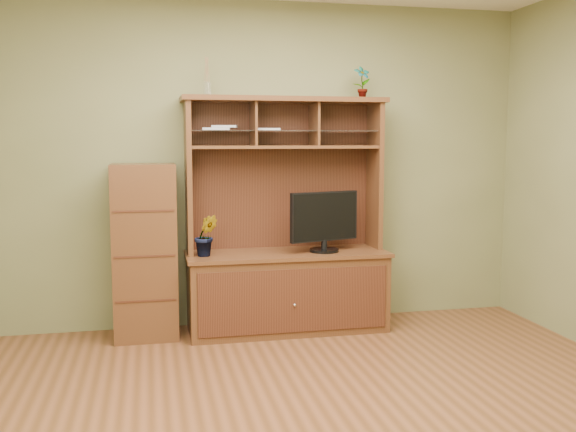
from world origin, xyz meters
name	(u,v)px	position (x,y,z in m)	size (l,w,h in m)	color
room	(329,178)	(0.00, 0.00, 1.35)	(4.54, 4.04, 2.74)	#553218
media_hutch	(286,267)	(0.13, 1.73, 0.52)	(1.66, 0.61, 1.90)	#4B2C15
monitor	(324,220)	(0.43, 1.65, 0.91)	(0.61, 0.24, 0.49)	black
orchid_plant	(206,235)	(-0.53, 1.65, 0.81)	(0.18, 0.15, 0.33)	#28571D
top_plant	(362,82)	(0.79, 1.80, 2.03)	(0.14, 0.10, 0.27)	#2F5D20
reed_diffuser	(207,81)	(-0.49, 1.80, 2.02)	(0.06, 0.06, 0.30)	silver
magazines	(235,128)	(-0.27, 1.80, 1.65)	(0.64, 0.19, 0.04)	#B8B8BD
side_cabinet	(145,251)	(-1.00, 1.76, 0.69)	(0.49, 0.45, 1.37)	#4B2C15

